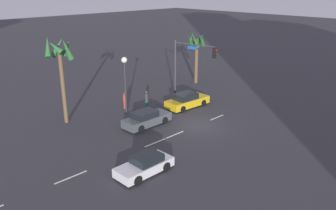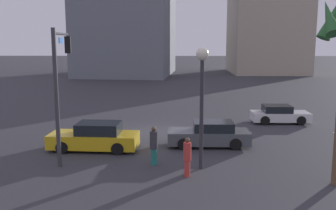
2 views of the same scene
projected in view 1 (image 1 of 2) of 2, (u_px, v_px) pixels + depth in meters
ground_plane at (198, 125)px, 31.00m from camera, size 220.00×220.00×0.00m
lane_stripe_1 at (71, 177)px, 22.70m from camera, size 2.35×0.14×0.01m
lane_stripe_2 at (155, 143)px, 27.63m from camera, size 2.24×0.14×0.01m
lane_stripe_3 at (174, 135)px, 29.03m from camera, size 2.18×0.14×0.01m
lane_stripe_4 at (217, 117)px, 32.80m from camera, size 1.92×0.14×0.01m
car_0 at (145, 165)px, 23.05m from camera, size 3.99×1.79×1.25m
car_1 at (187, 101)px, 35.40m from camera, size 4.79×2.15×1.48m
car_2 at (146, 119)px, 30.76m from camera, size 4.49×1.82×1.38m
traffic_signal at (188, 62)px, 35.84m from camera, size 0.95×5.03×6.36m
streetlamp at (125, 74)px, 32.72m from camera, size 0.56×0.56×5.49m
pedestrian_0 at (147, 100)px, 34.79m from camera, size 0.39×0.39×1.84m
pedestrian_1 at (125, 100)px, 34.86m from camera, size 0.46×0.46×1.73m
palm_tree_0 at (60, 58)px, 29.77m from camera, size 2.46×2.71×7.82m
palm_tree_1 at (197, 45)px, 42.64m from camera, size 2.48×2.38×6.39m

